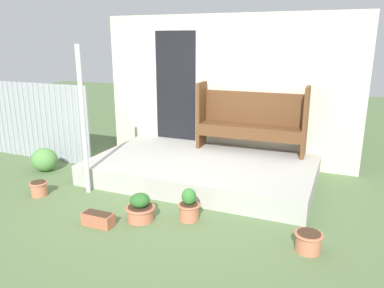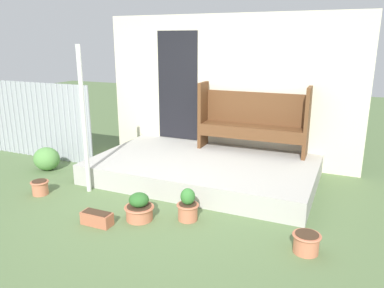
{
  "view_description": "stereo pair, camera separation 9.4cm",
  "coord_description": "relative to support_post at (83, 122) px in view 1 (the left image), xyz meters",
  "views": [
    {
      "loc": [
        2.21,
        -4.26,
        2.17
      ],
      "look_at": [
        0.27,
        0.37,
        0.76
      ],
      "focal_mm": 35.0,
      "sensor_mm": 36.0,
      "label": 1
    },
    {
      "loc": [
        2.29,
        -4.22,
        2.17
      ],
      "look_at": [
        0.27,
        0.37,
        0.76
      ],
      "focal_mm": 35.0,
      "sensor_mm": 36.0,
      "label": 2
    }
  ],
  "objects": [
    {
      "name": "flower_pot_far_right",
      "position": [
        3.17,
        -0.42,
        -0.94
      ],
      "size": [
        0.3,
        0.3,
        0.22
      ],
      "color": "#C67251",
      "rests_on": "ground_plane"
    },
    {
      "name": "support_post",
      "position": [
        0.0,
        0.0,
        0.0
      ],
      "size": [
        0.06,
        0.06,
        2.11
      ],
      "color": "silver",
      "rests_on": "ground_plane"
    },
    {
      "name": "flower_pot_middle",
      "position": [
        1.17,
        -0.48,
        -0.9
      ],
      "size": [
        0.37,
        0.37,
        0.35
      ],
      "color": "#C67251",
      "rests_on": "ground_plane"
    },
    {
      "name": "shrub_by_fence",
      "position": [
        -1.26,
        0.47,
        -0.86
      ],
      "size": [
        0.45,
        0.41,
        0.4
      ],
      "color": "#599347",
      "rests_on": "ground_plane"
    },
    {
      "name": "bench",
      "position": [
        1.92,
        1.99,
        -0.17
      ],
      "size": [
        1.84,
        0.45,
        1.14
      ],
      "rotation": [
        0.0,
        0.0,
        0.02
      ],
      "color": "brown",
      "rests_on": "porch_slab"
    },
    {
      "name": "porch_slab",
      "position": [
        1.36,
        1.17,
        -0.9
      ],
      "size": [
        3.47,
        2.1,
        0.31
      ],
      "color": "#B2AFA8",
      "rests_on": "ground_plane"
    },
    {
      "name": "house_wall",
      "position": [
        1.32,
        2.25,
        0.25
      ],
      "size": [
        4.67,
        0.08,
        2.6
      ],
      "color": "beige",
      "rests_on": "ground_plane"
    },
    {
      "name": "flower_pot_left",
      "position": [
        -0.56,
        -0.39,
        -0.94
      ],
      "size": [
        0.26,
        0.26,
        0.21
      ],
      "color": "#C67251",
      "rests_on": "ground_plane"
    },
    {
      "name": "planter_box_rect",
      "position": [
        0.77,
        -0.81,
        -0.97
      ],
      "size": [
        0.38,
        0.16,
        0.17
      ],
      "color": "#B76647",
      "rests_on": "ground_plane"
    },
    {
      "name": "fence_corrugated",
      "position": [
        -2.01,
        0.99,
        -0.35
      ],
      "size": [
        2.61,
        0.05,
        1.42
      ],
      "color": "#9EA3A8",
      "rests_on": "ground_plane"
    },
    {
      "name": "ground_plane",
      "position": [
        1.19,
        0.11,
        -1.06
      ],
      "size": [
        24.0,
        24.0,
        0.0
      ],
      "primitive_type": "plane",
      "color": "#5B7547"
    },
    {
      "name": "flower_pot_right",
      "position": [
        1.72,
        -0.25,
        -0.87
      ],
      "size": [
        0.28,
        0.28,
        0.41
      ],
      "color": "#C67251",
      "rests_on": "ground_plane"
    }
  ]
}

